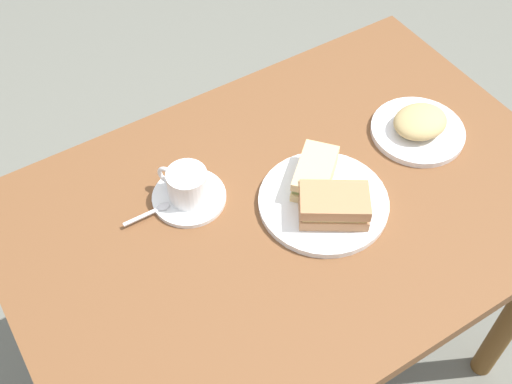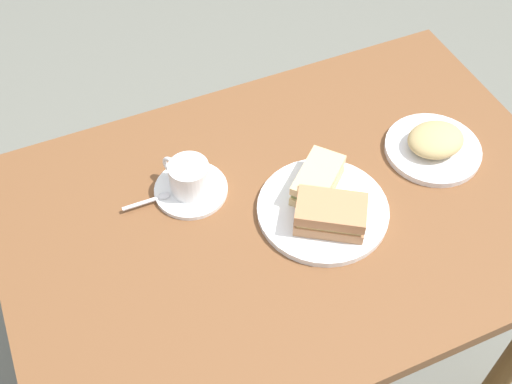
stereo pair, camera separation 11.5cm
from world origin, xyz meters
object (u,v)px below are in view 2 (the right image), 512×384
object	(u,v)px
dining_table	(290,242)
coffee_saucer	(191,190)
sandwich_back	(318,180)
side_plate	(433,149)
sandwich_front	(331,214)
coffee_cup	(189,176)
sandwich_plate	(323,210)
spoon	(155,199)

from	to	relation	value
dining_table	coffee_saucer	distance (m)	0.24
dining_table	sandwich_back	size ratio (longest dim) A/B	8.10
coffee_saucer	side_plate	bearing A→B (deg)	-11.40
sandwich_front	coffee_cup	world-z (taller)	coffee_cup
sandwich_front	side_plate	bearing A→B (deg)	16.80
sandwich_plate	coffee_saucer	size ratio (longest dim) A/B	1.75
dining_table	sandwich_plate	world-z (taller)	sandwich_plate
dining_table	side_plate	distance (m)	0.36
sandwich_front	sandwich_back	size ratio (longest dim) A/B	1.11
dining_table	side_plate	size ratio (longest dim) A/B	5.57
coffee_saucer	spoon	size ratio (longest dim) A/B	1.50
sandwich_plate	sandwich_front	bearing A→B (deg)	-99.63
sandwich_back	spoon	distance (m)	0.32
sandwich_back	dining_table	bearing A→B (deg)	-165.25
sandwich_back	side_plate	distance (m)	0.28
sandwich_plate	spoon	xyz separation A→B (m)	(-0.29, 0.15, 0.01)
sandwich_plate	coffee_saucer	xyz separation A→B (m)	(-0.22, 0.15, -0.00)
sandwich_back	coffee_saucer	xyz separation A→B (m)	(-0.23, 0.10, -0.03)
sandwich_plate	spoon	bearing A→B (deg)	152.45
sandwich_front	coffee_saucer	world-z (taller)	sandwich_front
sandwich_plate	sandwich_front	world-z (taller)	sandwich_front
sandwich_plate	side_plate	size ratio (longest dim) A/B	1.28
sandwich_plate	sandwich_back	world-z (taller)	sandwich_back
spoon	sandwich_front	bearing A→B (deg)	-33.67
coffee_cup	spoon	xyz separation A→B (m)	(-0.07, -0.00, -0.03)
sandwich_back	coffee_cup	distance (m)	0.25
sandwich_back	side_plate	bearing A→B (deg)	0.55
dining_table	coffee_cup	size ratio (longest dim) A/B	10.93
sandwich_front	spoon	world-z (taller)	sandwich_front
sandwich_front	sandwich_back	xyz separation A→B (m)	(0.02, 0.09, -0.00)
sandwich_front	coffee_saucer	size ratio (longest dim) A/B	1.04
sandwich_front	side_plate	world-z (taller)	sandwich_front
dining_table	side_plate	world-z (taller)	side_plate
sandwich_back	coffee_cup	world-z (taller)	coffee_cup
sandwich_back	coffee_cup	bearing A→B (deg)	155.23
coffee_saucer	spoon	distance (m)	0.08
coffee_saucer	spoon	xyz separation A→B (m)	(-0.07, 0.00, 0.01)
dining_table	sandwich_back	bearing A→B (deg)	14.75
sandwich_plate	coffee_cup	size ratio (longest dim) A/B	2.50
dining_table	sandwich_back	distance (m)	0.17
coffee_saucer	sandwich_front	bearing A→B (deg)	-41.92
sandwich_front	coffee_cup	distance (m)	0.29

